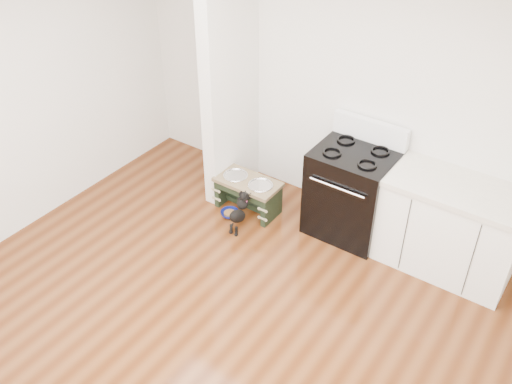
# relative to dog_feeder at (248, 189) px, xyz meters

# --- Properties ---
(ground) EXTENTS (5.00, 5.00, 0.00)m
(ground) POSITION_rel_dog_feeder_xyz_m (0.78, -1.83, -0.27)
(ground) COLOR #48210C
(ground) RESTS_ON ground
(room_shell) EXTENTS (5.00, 5.00, 5.00)m
(room_shell) POSITION_rel_dog_feeder_xyz_m (0.78, -1.83, 1.35)
(room_shell) COLOR silver
(room_shell) RESTS_ON ground
(partition_wall) EXTENTS (0.15, 0.80, 2.70)m
(partition_wall) POSITION_rel_dog_feeder_xyz_m (-0.40, 0.27, 1.08)
(partition_wall) COLOR silver
(partition_wall) RESTS_ON ground
(oven_range) EXTENTS (0.76, 0.69, 1.14)m
(oven_range) POSITION_rel_dog_feeder_xyz_m (1.03, 0.32, 0.21)
(oven_range) COLOR black
(oven_range) RESTS_ON ground
(cabinet_run) EXTENTS (1.24, 0.64, 0.91)m
(cabinet_run) POSITION_rel_dog_feeder_xyz_m (2.01, 0.34, 0.19)
(cabinet_run) COLOR white
(cabinet_run) RESTS_ON ground
(dog_feeder) EXTENTS (0.68, 0.36, 0.39)m
(dog_feeder) POSITION_rel_dog_feeder_xyz_m (0.00, 0.00, 0.00)
(dog_feeder) COLOR black
(dog_feeder) RESTS_ON ground
(puppy) EXTENTS (0.12, 0.35, 0.42)m
(puppy) POSITION_rel_dog_feeder_xyz_m (0.12, -0.31, -0.04)
(puppy) COLOR black
(puppy) RESTS_ON ground
(floor_bowl) EXTENTS (0.22, 0.22, 0.06)m
(floor_bowl) POSITION_rel_dog_feeder_xyz_m (-0.09, -0.20, -0.24)
(floor_bowl) COLOR navy
(floor_bowl) RESTS_ON ground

